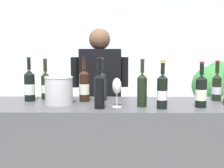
{
  "coord_description": "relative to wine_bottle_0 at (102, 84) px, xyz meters",
  "views": [
    {
      "loc": [
        -0.06,
        -2.32,
        1.44
      ],
      "look_at": [
        -0.09,
        0.0,
        1.17
      ],
      "focal_mm": 49.76,
      "sensor_mm": 36.0,
      "label": 1
    }
  ],
  "objects": [
    {
      "name": "wine_bottle_7",
      "position": [
        0.44,
        -0.33,
        -0.01
      ],
      "size": [
        0.07,
        0.07,
        0.33
      ],
      "color": "black",
      "rests_on": "counter"
    },
    {
      "name": "wine_bottle_3",
      "position": [
        -0.47,
        0.05,
        -0.01
      ],
      "size": [
        0.07,
        0.07,
        0.33
      ],
      "color": "black",
      "rests_on": "counter"
    },
    {
      "name": "wine_bottle_10",
      "position": [
        0.92,
        0.0,
        -0.02
      ],
      "size": [
        0.07,
        0.07,
        0.32
      ],
      "color": "black",
      "rests_on": "counter"
    },
    {
      "name": "wine_bottle_6",
      "position": [
        -0.14,
        -0.05,
        -0.0
      ],
      "size": [
        0.08,
        0.08,
        0.35
      ],
      "color": "black",
      "rests_on": "counter"
    },
    {
      "name": "counter",
      "position": [
        0.17,
        -0.15,
        -0.64
      ],
      "size": [
        2.13,
        0.67,
        1.02
      ],
      "primitive_type": "cube",
      "color": "#4C4C51",
      "rests_on": "ground_plane"
    },
    {
      "name": "wall_back",
      "position": [
        0.17,
        2.45,
        0.25
      ],
      "size": [
        8.0,
        0.1,
        2.8
      ],
      "primitive_type": "cube",
      "color": "silver",
      "rests_on": "ground_plane"
    },
    {
      "name": "wine_bottle_5",
      "position": [
        -0.0,
        -0.34,
        0.01
      ],
      "size": [
        0.07,
        0.07,
        0.36
      ],
      "color": "black",
      "rests_on": "counter"
    },
    {
      "name": "ice_bucket",
      "position": [
        -0.31,
        -0.17,
        -0.02
      ],
      "size": [
        0.21,
        0.21,
        0.21
      ],
      "color": "silver",
      "rests_on": "counter"
    },
    {
      "name": "person_server",
      "position": [
        -0.04,
        0.47,
        -0.36
      ],
      "size": [
        0.55,
        0.27,
        1.62
      ],
      "color": "black",
      "rests_on": "ground_plane"
    },
    {
      "name": "wine_bottle_0",
      "position": [
        0.0,
        0.0,
        0.0
      ],
      "size": [
        0.08,
        0.08,
        0.34
      ],
      "color": "black",
      "rests_on": "counter"
    },
    {
      "name": "wine_bottle_1",
      "position": [
        -0.57,
        -0.04,
        -0.01
      ],
      "size": [
        0.09,
        0.09,
        0.35
      ],
      "color": "black",
      "rests_on": "counter"
    },
    {
      "name": "wine_bottle_2",
      "position": [
        0.48,
        -0.03,
        -0.02
      ],
      "size": [
        0.08,
        0.08,
        0.32
      ],
      "color": "black",
      "rests_on": "counter"
    },
    {
      "name": "potted_shrub",
      "position": [
        1.35,
        1.25,
        -0.31
      ],
      "size": [
        0.6,
        0.62,
        1.27
      ],
      "color": "brown",
      "rests_on": "ground_plane"
    },
    {
      "name": "wine_bottle_9",
      "position": [
        0.3,
        -0.26,
        0.0
      ],
      "size": [
        0.07,
        0.07,
        0.34
      ],
      "color": "black",
      "rests_on": "counter"
    },
    {
      "name": "wine_glass",
      "position": [
        0.12,
        -0.28,
        0.01
      ],
      "size": [
        0.08,
        0.08,
        0.21
      ],
      "color": "silver",
      "rests_on": "counter"
    },
    {
      "name": "wine_bottle_4",
      "position": [
        0.72,
        -0.28,
        -0.01
      ],
      "size": [
        0.08,
        0.08,
        0.33
      ],
      "color": "black",
      "rests_on": "counter"
    }
  ]
}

